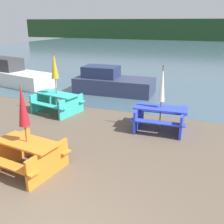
% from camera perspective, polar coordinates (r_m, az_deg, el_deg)
% --- Properties ---
extents(water, '(60.00, 50.00, 0.00)m').
position_cam_1_polar(water, '(34.82, 17.71, 12.48)').
color(water, '#425B6B').
rests_on(water, ground_plane).
extents(far_treeline, '(80.00, 1.60, 4.00)m').
position_cam_1_polar(far_treeline, '(54.64, 19.52, 16.49)').
color(far_treeline, '#1E3D1E').
rests_on(far_treeline, water).
extents(picnic_table_orange, '(1.71, 1.57, 0.77)m').
position_cam_1_polar(picnic_table_orange, '(6.72, -17.79, -8.56)').
color(picnic_table_orange, orange).
rests_on(picnic_table_orange, ground_plane).
extents(picnic_table_blue, '(1.79, 1.46, 0.79)m').
position_cam_1_polar(picnic_table_blue, '(8.88, 10.44, -0.92)').
color(picnic_table_blue, blue).
rests_on(picnic_table_blue, ground_plane).
extents(picnic_table_teal, '(2.03, 1.71, 0.78)m').
position_cam_1_polar(picnic_table_teal, '(10.68, -11.90, 2.38)').
color(picnic_table_teal, '#33B7A8').
rests_on(picnic_table_teal, ground_plane).
extents(umbrella_gold, '(0.28, 0.28, 2.39)m').
position_cam_1_polar(umbrella_gold, '(10.38, -12.43, 9.76)').
color(umbrella_gold, brown).
rests_on(umbrella_gold, ground_plane).
extents(umbrella_crimson, '(0.25, 0.25, 2.14)m').
position_cam_1_polar(umbrella_crimson, '(6.28, -18.87, 1.09)').
color(umbrella_crimson, brown).
rests_on(umbrella_crimson, ground_plane).
extents(umbrella_white, '(0.21, 0.21, 2.19)m').
position_cam_1_polar(umbrella_white, '(8.58, 10.87, 5.97)').
color(umbrella_white, brown).
rests_on(umbrella_white, ground_plane).
extents(boat, '(4.01, 1.87, 1.33)m').
position_cam_1_polar(boat, '(13.44, -0.02, 6.35)').
color(boat, '#333856').
rests_on(boat, water).
extents(boat_second, '(5.10, 2.58, 1.49)m').
position_cam_1_polar(boat_second, '(16.29, -20.64, 7.56)').
color(boat_second, silver).
rests_on(boat_second, water).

